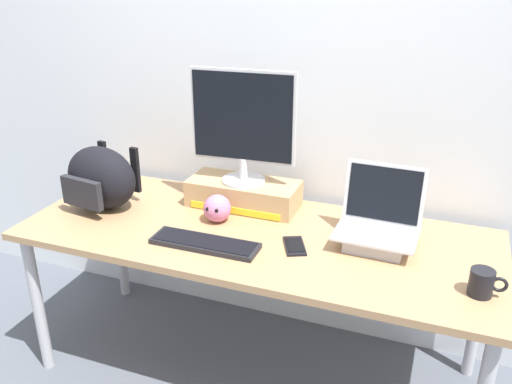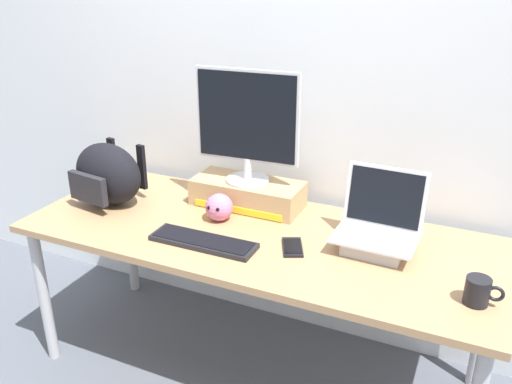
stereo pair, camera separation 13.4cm
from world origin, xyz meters
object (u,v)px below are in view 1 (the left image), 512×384
(desktop_monitor, at_px, (243,125))
(cell_phone, at_px, (295,246))
(toner_box_yellow, at_px, (244,193))
(external_keyboard, at_px, (205,243))
(messenger_backpack, at_px, (101,178))
(plush_toy, at_px, (217,208))
(open_laptop, at_px, (377,231))
(coffee_mug, at_px, (482,283))

(desktop_monitor, xyz_separation_m, cell_phone, (0.33, -0.29, -0.38))
(desktop_monitor, bearing_deg, toner_box_yellow, 91.38)
(external_keyboard, relative_size, messenger_backpack, 1.15)
(toner_box_yellow, height_order, messenger_backpack, messenger_backpack)
(cell_phone, distance_m, plush_toy, 0.39)
(open_laptop, relative_size, plush_toy, 2.68)
(cell_phone, bearing_deg, plush_toy, 139.84)
(toner_box_yellow, bearing_deg, coffee_mug, -20.91)
(desktop_monitor, xyz_separation_m, plush_toy, (-0.05, -0.19, -0.32))
(toner_box_yellow, height_order, desktop_monitor, desktop_monitor)
(toner_box_yellow, distance_m, plush_toy, 0.19)
(toner_box_yellow, height_order, plush_toy, same)
(toner_box_yellow, xyz_separation_m, coffee_mug, (1.01, -0.38, -0.01))
(external_keyboard, xyz_separation_m, cell_phone, (0.33, 0.11, -0.01))
(toner_box_yellow, distance_m, cell_phone, 0.44)
(external_keyboard, bearing_deg, toner_box_yellow, 89.43)
(messenger_backpack, distance_m, plush_toy, 0.55)
(external_keyboard, distance_m, coffee_mug, 1.01)
(coffee_mug, bearing_deg, open_laptop, 149.43)
(toner_box_yellow, height_order, open_laptop, open_laptop)
(toner_box_yellow, bearing_deg, desktop_monitor, -84.90)
(cell_phone, bearing_deg, coffee_mug, -32.55)
(toner_box_yellow, bearing_deg, external_keyboard, -90.17)
(desktop_monitor, height_order, external_keyboard, desktop_monitor)
(messenger_backpack, bearing_deg, open_laptop, 11.88)
(plush_toy, bearing_deg, cell_phone, -15.45)
(toner_box_yellow, distance_m, open_laptop, 0.64)
(external_keyboard, distance_m, cell_phone, 0.35)
(external_keyboard, height_order, messenger_backpack, messenger_backpack)
(external_keyboard, relative_size, cell_phone, 2.61)
(external_keyboard, bearing_deg, messenger_backpack, 163.50)
(cell_phone, bearing_deg, external_keyboard, 174.17)
(external_keyboard, bearing_deg, plush_toy, 101.18)
(open_laptop, relative_size, messenger_backpack, 0.85)
(toner_box_yellow, height_order, cell_phone, toner_box_yellow)
(toner_box_yellow, relative_size, desktop_monitor, 0.99)
(desktop_monitor, height_order, cell_phone, desktop_monitor)
(open_laptop, distance_m, messenger_backpack, 1.22)
(messenger_backpack, relative_size, cell_phone, 2.26)
(open_laptop, xyz_separation_m, coffee_mug, (0.38, -0.23, -0.01))
(plush_toy, bearing_deg, messenger_backpack, -174.85)
(open_laptop, height_order, plush_toy, open_laptop)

